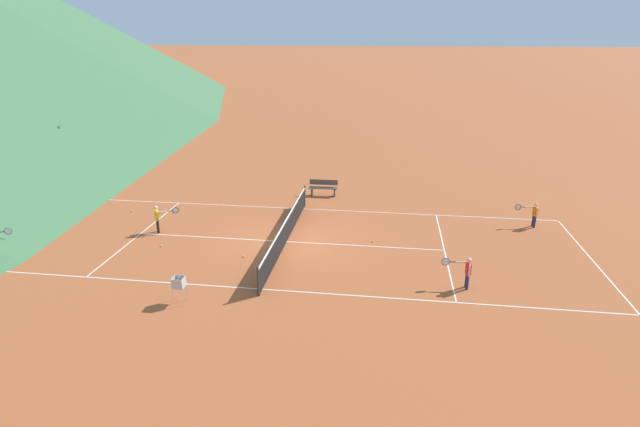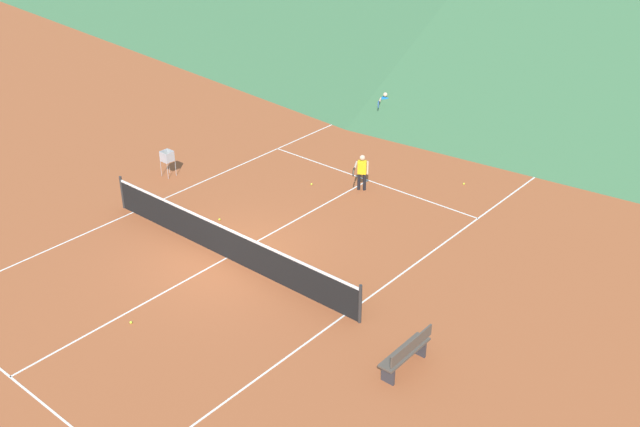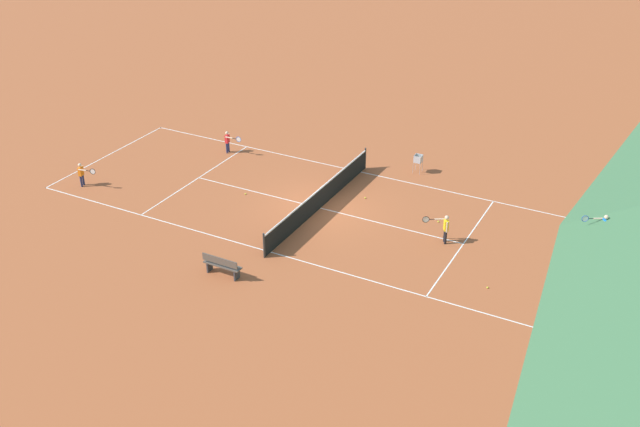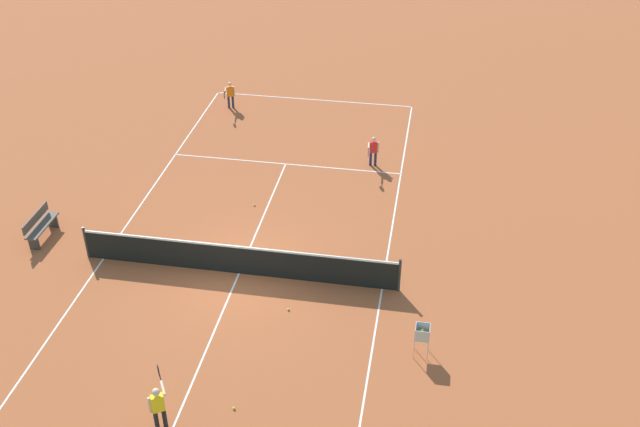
{
  "view_description": "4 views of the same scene",
  "coord_description": "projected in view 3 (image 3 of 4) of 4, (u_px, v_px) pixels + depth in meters",
  "views": [
    {
      "loc": [
        -18.61,
        -4.0,
        8.18
      ],
      "look_at": [
        0.92,
        -1.27,
        0.97
      ],
      "focal_mm": 28.0,
      "sensor_mm": 36.0,
      "label": 1
    },
    {
      "loc": [
        13.15,
        -11.65,
        10.67
      ],
      "look_at": [
        1.51,
        2.14,
        1.01
      ],
      "focal_mm": 42.0,
      "sensor_mm": 36.0,
      "label": 2
    },
    {
      "loc": [
        25.04,
        13.27,
        15.13
      ],
      "look_at": [
        1.67,
        0.87,
        0.76
      ],
      "focal_mm": 42.0,
      "sensor_mm": 36.0,
      "label": 3
    },
    {
      "loc": [
        -5.16,
        16.23,
        13.18
      ],
      "look_at": [
        -1.96,
        -2.25,
        0.8
      ],
      "focal_mm": 42.0,
      "sensor_mm": 36.0,
      "label": 4
    }
  ],
  "objects": [
    {
      "name": "tennis_net",
      "position": [
        320.0,
        198.0,
        31.88
      ],
      "size": [
        9.18,
        0.08,
        1.06
      ],
      "color": "#2D2D2D",
      "rests_on": "ground"
    },
    {
      "name": "player_near_service",
      "position": [
        603.0,
        226.0,
        29.38
      ],
      "size": [
        0.47,
        1.0,
        1.16
      ],
      "color": "white",
      "rests_on": "ground"
    },
    {
      "name": "courtside_bench",
      "position": [
        222.0,
        265.0,
        27.27
      ],
      "size": [
        0.36,
        1.5,
        0.84
      ],
      "color": "#51473D",
      "rests_on": "ground"
    },
    {
      "name": "tennis_ball_service_box",
      "position": [
        365.0,
        198.0,
        32.89
      ],
      "size": [
        0.07,
        0.07,
        0.07
      ],
      "primitive_type": "sphere",
      "color": "#CCE033",
      "rests_on": "ground"
    },
    {
      "name": "player_far_service",
      "position": [
        445.0,
        227.0,
        29.25
      ],
      "size": [
        0.5,
        1.03,
        1.21
      ],
      "color": "black",
      "rests_on": "ground"
    },
    {
      "name": "ground_plane",
      "position": [
        320.0,
        208.0,
        32.12
      ],
      "size": [
        600.0,
        600.0,
        0.0
      ],
      "primitive_type": "plane",
      "color": "#A8542D"
    },
    {
      "name": "ball_hopper",
      "position": [
        418.0,
        160.0,
        34.95
      ],
      "size": [
        0.36,
        0.36,
        0.89
      ],
      "color": "#B7B7BC",
      "rests_on": "ground"
    },
    {
      "name": "player_near_baseline",
      "position": [
        82.0,
        173.0,
        33.68
      ],
      "size": [
        0.37,
        0.99,
        1.12
      ],
      "color": "#23284C",
      "rests_on": "ground"
    },
    {
      "name": "player_far_baseline",
      "position": [
        228.0,
        140.0,
        36.98
      ],
      "size": [
        0.38,
        0.97,
        1.12
      ],
      "color": "#23284C",
      "rests_on": "ground"
    },
    {
      "name": "tennis_ball_mid_court",
      "position": [
        488.0,
        287.0,
        26.75
      ],
      "size": [
        0.07,
        0.07,
        0.07
      ],
      "primitive_type": "sphere",
      "color": "#CCE033",
      "rests_on": "ground"
    },
    {
      "name": "tennis_ball_by_net_right",
      "position": [
        245.0,
        194.0,
        33.23
      ],
      "size": [
        0.07,
        0.07,
        0.07
      ],
      "primitive_type": "sphere",
      "color": "#CCE033",
      "rests_on": "ground"
    },
    {
      "name": "tennis_ball_by_net_left",
      "position": [
        438.0,
        222.0,
        31.01
      ],
      "size": [
        0.07,
        0.07,
        0.07
      ],
      "primitive_type": "sphere",
      "color": "#CCE033",
      "rests_on": "ground"
    },
    {
      "name": "court_line_markings",
      "position": [
        320.0,
        208.0,
        32.12
      ],
      "size": [
        8.25,
        23.85,
        0.01
      ],
      "color": "white",
      "rests_on": "ground"
    }
  ]
}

